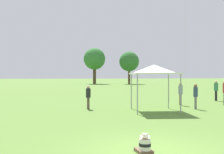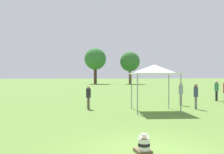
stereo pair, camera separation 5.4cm
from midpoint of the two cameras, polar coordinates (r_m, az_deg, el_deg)
ground_plane at (r=7.82m, az=8.29°, el=-15.90°), size 300.00×300.00×0.00m
seated_toddler at (r=7.64m, az=6.88°, el=-14.55°), size 0.46×0.55×0.57m
person_standing_1 at (r=19.61m, az=14.60°, el=-3.09°), size 0.43×0.43×1.65m
person_standing_2 at (r=23.90m, az=21.64°, el=-2.38°), size 0.50×0.50×1.73m
person_standing_4 at (r=16.96m, az=-5.28°, el=-3.92°), size 0.32×0.32×1.52m
person_standing_7 at (r=17.66m, az=17.65°, el=-3.50°), size 0.33×0.33×1.62m
canopy_tent at (r=16.05m, az=9.09°, el=1.58°), size 2.98×2.98×2.82m
distant_tree_0 at (r=65.25m, az=-3.86°, el=3.91°), size 5.40×5.40×8.91m
distant_tree_1 at (r=63.39m, az=3.72°, el=3.36°), size 4.79×4.79×7.86m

